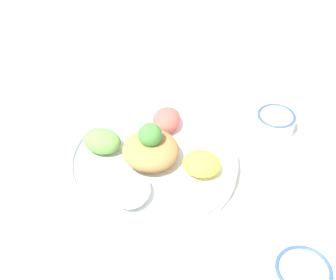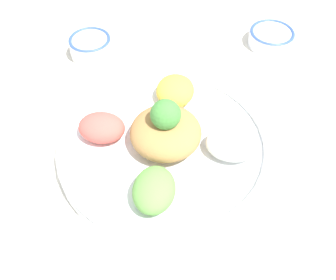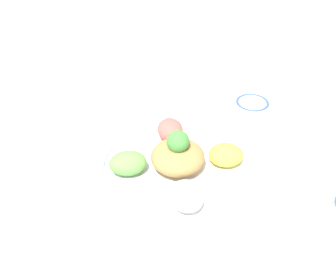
% 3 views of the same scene
% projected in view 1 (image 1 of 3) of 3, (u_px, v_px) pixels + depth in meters
% --- Properties ---
extents(ground_plane, '(2.40, 2.40, 0.00)m').
position_uv_depth(ground_plane, '(166.00, 160.00, 1.03)').
color(ground_plane, silver).
extents(salad_platter, '(0.37, 0.37, 0.12)m').
position_uv_depth(salad_platter, '(151.00, 158.00, 1.00)').
color(salad_platter, white).
rests_on(salad_platter, ground_plane).
extents(rice_bowl_blue, '(0.10, 0.10, 0.04)m').
position_uv_depth(rice_bowl_blue, '(302.00, 274.00, 0.80)').
color(rice_bowl_blue, white).
rests_on(rice_bowl_blue, ground_plane).
extents(sauce_bowl_dark, '(0.09, 0.09, 0.04)m').
position_uv_depth(sauce_bowl_dark, '(275.00, 121.00, 1.09)').
color(sauce_bowl_dark, white).
rests_on(sauce_bowl_dark, ground_plane).
extents(serving_spoon_main, '(0.05, 0.14, 0.01)m').
position_uv_depth(serving_spoon_main, '(239.00, 73.00, 1.26)').
color(serving_spoon_main, beige).
rests_on(serving_spoon_main, ground_plane).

